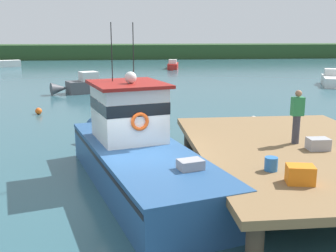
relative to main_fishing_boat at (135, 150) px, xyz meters
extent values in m
plane|color=#2D5660|center=(-0.05, -0.88, -1.01)|extent=(200.00, 200.00, 0.00)
cylinder|color=#4C3D2D|center=(2.15, -4.98, -0.51)|extent=(0.36, 0.36, 1.00)
cylinder|color=#4C3D2D|center=(2.15, 3.22, -0.51)|extent=(0.36, 0.36, 1.00)
cylinder|color=#4C3D2D|center=(7.35, 3.22, -0.51)|extent=(0.36, 0.36, 1.00)
cube|color=olive|center=(4.75, -0.88, 0.09)|extent=(6.00, 9.00, 0.20)
cube|color=#285184|center=(0.15, -0.54, -0.46)|extent=(4.60, 8.38, 1.10)
cone|color=#285184|center=(-1.19, 4.17, -0.46)|extent=(1.55, 2.03, 1.10)
cube|color=black|center=(0.15, -0.54, -0.01)|extent=(4.58, 8.23, 0.12)
cube|color=#285184|center=(0.15, -0.54, 0.15)|extent=(4.64, 8.39, 0.12)
cube|color=silver|center=(-0.18, 0.61, 0.99)|extent=(2.43, 2.64, 1.80)
cube|color=black|center=(-0.18, 0.61, 1.31)|extent=(2.46, 2.66, 0.36)
cube|color=maroon|center=(-0.18, 0.61, 1.94)|extent=(2.74, 2.99, 0.10)
sphere|color=white|center=(-0.09, 0.32, 2.17)|extent=(0.36, 0.36, 0.36)
cylinder|color=black|center=(-0.65, 0.99, 2.89)|extent=(0.03, 0.03, 1.80)
cylinder|color=black|center=(0.02, 1.19, 2.89)|extent=(0.03, 0.03, 1.80)
cube|color=#939399|center=(1.29, -2.51, 0.27)|extent=(0.70, 0.59, 0.36)
torus|color=orange|center=(0.54, -3.35, 0.15)|extent=(0.69, 0.69, 0.12)
torus|color=#EA5119|center=(0.14, -0.49, 0.99)|extent=(0.55, 0.24, 0.54)
cube|color=orange|center=(3.58, -3.67, 0.40)|extent=(0.68, 0.55, 0.42)
cube|color=#9E9EA3|center=(5.22, -1.14, 0.36)|extent=(0.61, 0.45, 0.34)
cylinder|color=#2866B2|center=(3.23, -2.77, 0.36)|extent=(0.32, 0.32, 0.34)
cylinder|color=#383842|center=(4.85, -0.41, 0.62)|extent=(0.22, 0.22, 0.86)
cube|color=#287F47|center=(4.85, -0.41, 1.33)|extent=(0.36, 0.22, 0.56)
sphere|color=#9E7051|center=(4.85, -0.41, 1.72)|extent=(0.20, 0.20, 0.20)
cube|color=red|center=(5.83, 39.50, -0.67)|extent=(1.82, 3.88, 0.68)
cone|color=red|center=(5.42, 37.20, -0.67)|extent=(0.83, 1.04, 0.68)
cube|color=silver|center=(5.71, 38.86, -0.07)|extent=(1.10, 1.08, 0.51)
cube|color=white|center=(-16.42, 44.28, -0.58)|extent=(4.90, 3.21, 0.85)
cube|color=white|center=(17.43, 21.42, -0.61)|extent=(2.92, 4.56, 0.79)
cone|color=white|center=(18.46, 23.94, -0.61)|extent=(1.14, 1.31, 0.79)
cube|color=silver|center=(17.72, 22.13, 0.08)|extent=(1.44, 1.43, 0.59)
cube|color=#4C4C51|center=(-2.17, 19.74, -0.55)|extent=(5.21, 3.37, 0.91)
cone|color=#4C4C51|center=(-5.05, 18.54, -0.55)|extent=(1.50, 1.31, 0.91)
cube|color=silver|center=(-2.98, 19.40, 0.24)|extent=(1.64, 1.65, 0.68)
sphere|color=silver|center=(9.22, 5.22, -0.82)|extent=(0.37, 0.37, 0.37)
sphere|color=#EA5B19|center=(0.19, 28.48, -0.81)|extent=(0.40, 0.40, 0.40)
sphere|color=#EA5B19|center=(-5.12, 11.14, -0.82)|extent=(0.37, 0.37, 0.37)
sphere|color=silver|center=(6.26, 7.91, -0.85)|extent=(0.32, 0.32, 0.32)
cube|color=#284723|center=(-0.05, 61.12, 0.19)|extent=(120.00, 8.00, 2.40)
camera|label=1|loc=(-0.26, -11.89, 3.50)|focal=43.52mm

